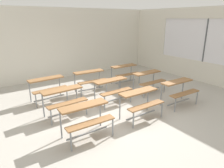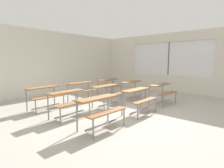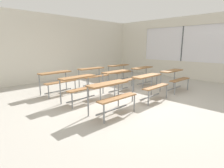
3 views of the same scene
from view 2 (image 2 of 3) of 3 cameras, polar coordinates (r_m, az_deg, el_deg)
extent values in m
cube|color=#ADA89E|center=(5.29, 0.24, -10.27)|extent=(10.00, 9.00, 0.05)
cube|color=silver|center=(8.68, -22.95, 6.37)|extent=(10.00, 0.12, 3.00)
cube|color=silver|center=(9.47, 20.50, 0.01)|extent=(0.12, 9.00, 0.85)
cube|color=silver|center=(9.47, 21.18, 14.25)|extent=(0.12, 9.00, 0.45)
cube|color=silver|center=(11.15, 3.36, 8.13)|extent=(0.12, 1.90, 1.70)
cube|color=white|center=(9.59, 18.04, 7.85)|extent=(0.02, 4.20, 1.70)
cube|color=#4C5156|center=(9.59, 18.04, 7.85)|extent=(0.06, 0.05, 1.70)
cube|color=olive|center=(4.16, -4.79, -4.62)|extent=(1.11, 0.35, 0.04)
cube|color=olive|center=(4.00, -1.60, -9.22)|extent=(1.11, 0.25, 0.03)
cylinder|color=gray|center=(4.05, -11.40, -10.36)|extent=(0.04, 0.04, 0.72)
cylinder|color=gray|center=(4.68, -1.37, -7.74)|extent=(0.04, 0.04, 0.72)
cylinder|color=gray|center=(3.69, -6.15, -14.37)|extent=(0.04, 0.04, 0.44)
cylinder|color=gray|center=(4.37, 3.93, -10.79)|extent=(0.04, 0.04, 0.44)
cube|color=gray|center=(4.24, -3.38, -13.13)|extent=(1.00, 0.06, 0.03)
cube|color=olive|center=(5.35, 7.82, -1.91)|extent=(1.10, 0.33, 0.04)
cube|color=olive|center=(5.24, 10.68, -5.31)|extent=(1.10, 0.23, 0.03)
cylinder|color=gray|center=(5.11, 3.28, -6.43)|extent=(0.04, 0.04, 0.72)
cylinder|color=gray|center=(5.91, 9.34, -4.60)|extent=(0.04, 0.04, 0.72)
cylinder|color=gray|center=(4.84, 8.44, -9.04)|extent=(0.04, 0.04, 0.44)
cylinder|color=gray|center=(5.67, 14.04, -6.69)|extent=(0.04, 0.04, 0.44)
cube|color=gray|center=(5.41, 8.94, -8.56)|extent=(1.00, 0.04, 0.03)
cube|color=olive|center=(6.69, 15.37, -0.21)|extent=(1.11, 0.36, 0.04)
cube|color=olive|center=(6.59, 17.74, -2.88)|extent=(1.11, 0.26, 0.03)
cylinder|color=gray|center=(6.38, 12.04, -3.74)|extent=(0.04, 0.04, 0.72)
cylinder|color=gray|center=(7.25, 16.14, -2.53)|extent=(0.04, 0.04, 0.72)
cylinder|color=gray|center=(6.16, 16.40, -5.65)|extent=(0.04, 0.04, 0.44)
cylinder|color=gray|center=(7.05, 20.09, -4.14)|extent=(0.04, 0.04, 0.44)
cube|color=gray|center=(6.74, 16.24, -5.55)|extent=(1.00, 0.07, 0.03)
cube|color=olive|center=(5.12, -14.70, -2.52)|extent=(1.11, 0.36, 0.04)
cube|color=olive|center=(4.93, -12.38, -6.17)|extent=(1.11, 0.26, 0.03)
cylinder|color=gray|center=(5.05, -20.12, -7.08)|extent=(0.04, 0.04, 0.72)
cylinder|color=gray|center=(5.60, -11.27, -5.32)|extent=(0.04, 0.04, 0.72)
cylinder|color=gray|center=(4.63, -16.51, -10.02)|extent=(0.04, 0.04, 0.44)
cylinder|color=gray|center=(5.23, -7.36, -7.73)|extent=(0.04, 0.04, 0.44)
cube|color=gray|center=(5.16, -13.53, -9.50)|extent=(1.00, 0.07, 0.03)
cube|color=olive|center=(6.11, -2.25, -0.67)|extent=(1.11, 0.34, 0.04)
cube|color=olive|center=(5.95, 0.05, -3.63)|extent=(1.10, 0.24, 0.03)
cylinder|color=gray|center=(5.92, -6.52, -4.52)|extent=(0.04, 0.04, 0.72)
cylinder|color=gray|center=(6.63, -0.20, -3.16)|extent=(0.04, 0.04, 0.72)
cylinder|color=gray|center=(5.57, -2.59, -6.72)|extent=(0.04, 0.04, 0.44)
cylinder|color=gray|center=(6.32, 3.61, -5.00)|extent=(0.04, 0.04, 0.44)
cube|color=gray|center=(6.14, -1.25, -6.53)|extent=(1.00, 0.05, 0.03)
cube|color=olive|center=(7.34, 6.26, 0.69)|extent=(1.10, 0.33, 0.04)
cube|color=olive|center=(7.20, 8.30, -1.72)|extent=(1.10, 0.23, 0.03)
cylinder|color=gray|center=(7.08, 2.95, -2.47)|extent=(0.04, 0.04, 0.72)
cylinder|color=gray|center=(7.88, 7.49, -1.50)|extent=(0.04, 0.04, 0.72)
cylinder|color=gray|center=(6.79, 6.58, -4.16)|extent=(0.04, 0.04, 0.44)
cylinder|color=gray|center=(7.61, 10.91, -2.96)|extent=(0.04, 0.04, 0.44)
cube|color=gray|center=(7.36, 7.08, -4.19)|extent=(1.00, 0.04, 0.03)
cube|color=olive|center=(6.21, -21.61, -1.06)|extent=(1.11, 0.37, 0.04)
cube|color=olive|center=(5.99, -19.94, -4.01)|extent=(1.11, 0.27, 0.03)
cylinder|color=gray|center=(6.17, -26.13, -4.76)|extent=(0.04, 0.04, 0.72)
cylinder|color=gray|center=(6.65, -18.34, -3.52)|extent=(0.04, 0.04, 0.72)
cylinder|color=gray|center=(5.72, -23.65, -6.99)|extent=(0.04, 0.04, 0.44)
cylinder|color=gray|center=(6.23, -15.49, -5.46)|extent=(0.04, 0.04, 0.44)
cube|color=gray|center=(6.21, -20.68, -6.85)|extent=(1.00, 0.08, 0.03)
cube|color=olive|center=(7.04, -10.31, 0.32)|extent=(1.11, 0.38, 0.04)
cube|color=olive|center=(6.83, -8.69, -2.25)|extent=(1.11, 0.28, 0.03)
cylinder|color=gray|center=(6.94, -14.28, -2.91)|extent=(0.04, 0.04, 0.72)
cylinder|color=gray|center=(7.50, -7.76, -1.96)|extent=(0.04, 0.04, 0.72)
cylinder|color=gray|center=(6.51, -11.68, -4.77)|extent=(0.04, 0.04, 0.44)
cylinder|color=gray|center=(7.11, -5.00, -3.60)|extent=(0.04, 0.04, 0.44)
cube|color=gray|center=(7.03, -9.52, -4.80)|extent=(1.00, 0.08, 0.03)
cube|color=olive|center=(8.13, -1.41, 1.41)|extent=(1.11, 0.36, 0.04)
cube|color=olive|center=(7.95, 0.24, -0.77)|extent=(1.11, 0.26, 0.03)
cylinder|color=gray|center=(7.94, -4.66, -1.39)|extent=(0.04, 0.04, 0.72)
cylinder|color=gray|center=(8.63, 0.27, -0.64)|extent=(0.04, 0.04, 0.72)
cylinder|color=gray|center=(7.57, -1.85, -2.89)|extent=(0.04, 0.04, 0.44)
cylinder|color=gray|center=(8.29, 3.06, -1.97)|extent=(0.04, 0.04, 0.44)
cube|color=gray|center=(8.12, -0.69, -3.02)|extent=(1.00, 0.07, 0.03)
camera|label=1|loc=(1.58, 83.08, 38.52)|focal=32.03mm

